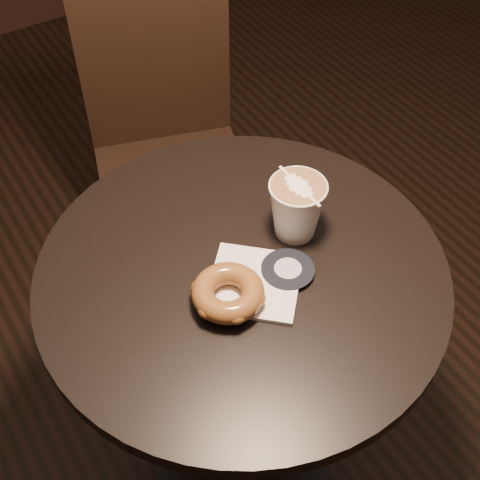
{
  "coord_description": "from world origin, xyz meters",
  "views": [
    {
      "loc": [
        -0.39,
        -0.6,
        1.62
      ],
      "look_at": [
        0.01,
        0.03,
        0.79
      ],
      "focal_mm": 50.0,
      "sensor_mm": 36.0,
      "label": 1
    }
  ],
  "objects_px": {
    "doughnut": "(228,293)",
    "latte_cup": "(296,209)",
    "cafe_table": "(242,335)",
    "chair": "(165,126)",
    "pastry_bag": "(255,282)"
  },
  "relations": [
    {
      "from": "cafe_table",
      "to": "pastry_bag",
      "type": "xyz_separation_m",
      "value": [
        -0.0,
        -0.04,
        0.2
      ]
    },
    {
      "from": "pastry_bag",
      "to": "doughnut",
      "type": "relative_size",
      "value": 1.24
    },
    {
      "from": "latte_cup",
      "to": "chair",
      "type": "bearing_deg",
      "value": 84.67
    },
    {
      "from": "latte_cup",
      "to": "pastry_bag",
      "type": "bearing_deg",
      "value": -153.59
    },
    {
      "from": "chair",
      "to": "doughnut",
      "type": "relative_size",
      "value": 8.18
    },
    {
      "from": "chair",
      "to": "pastry_bag",
      "type": "bearing_deg",
      "value": -86.97
    },
    {
      "from": "doughnut",
      "to": "latte_cup",
      "type": "relative_size",
      "value": 1.06
    },
    {
      "from": "cafe_table",
      "to": "chair",
      "type": "bearing_deg",
      "value": 74.37
    },
    {
      "from": "cafe_table",
      "to": "latte_cup",
      "type": "height_order",
      "value": "latte_cup"
    },
    {
      "from": "cafe_table",
      "to": "chair",
      "type": "relative_size",
      "value": 0.78
    },
    {
      "from": "doughnut",
      "to": "latte_cup",
      "type": "distance_m",
      "value": 0.2
    },
    {
      "from": "doughnut",
      "to": "latte_cup",
      "type": "xyz_separation_m",
      "value": [
        0.18,
        0.07,
        0.03
      ]
    },
    {
      "from": "doughnut",
      "to": "latte_cup",
      "type": "height_order",
      "value": "latte_cup"
    },
    {
      "from": "chair",
      "to": "doughnut",
      "type": "distance_m",
      "value": 0.78
    },
    {
      "from": "pastry_bag",
      "to": "doughnut",
      "type": "xyz_separation_m",
      "value": [
        -0.06,
        -0.01,
        0.02
      ]
    }
  ]
}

